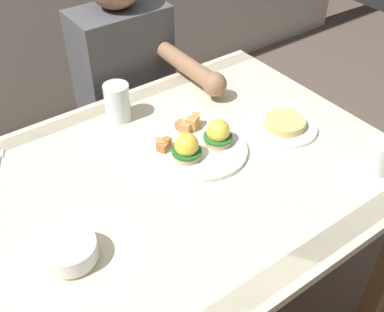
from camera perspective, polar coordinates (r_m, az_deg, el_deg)
dining_table at (r=1.35m, az=-1.36°, el=-5.41°), size 1.20×0.90×0.74m
eggs_benedict_plate at (r=1.33m, az=0.95°, el=1.48°), size 0.27×0.27×0.09m
fruit_bowl at (r=1.08m, az=-14.63°, el=-11.18°), size 0.12×0.12×0.05m
coffee_mug at (r=1.35m, az=21.70°, el=0.09°), size 0.11×0.08×0.09m
water_glass_near at (r=1.46m, az=-9.05°, el=6.21°), size 0.08×0.08×0.12m
side_plate at (r=1.45m, az=11.19°, el=3.70°), size 0.20×0.20×0.04m
diner_person at (r=1.82m, az=-7.62°, el=8.40°), size 0.34×0.54×1.14m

